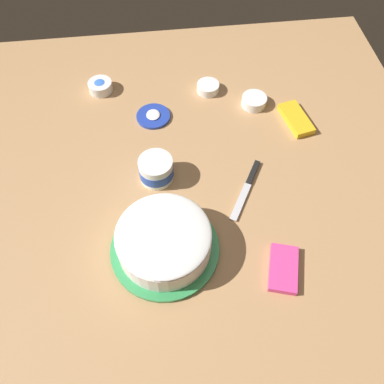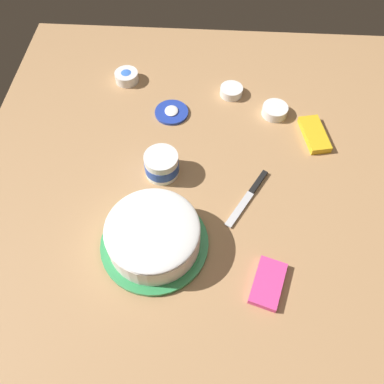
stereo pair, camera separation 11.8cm
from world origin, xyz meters
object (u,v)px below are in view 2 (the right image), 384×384
(candy_box_lower, at_px, (314,134))
(candy_box_upper, at_px, (268,283))
(frosted_cake, at_px, (153,236))
(sprinkle_bowl_blue, at_px, (127,76))
(frosting_tub_lid, at_px, (172,112))
(frosting_tub, at_px, (162,164))
(sprinkle_bowl_rainbow, at_px, (231,91))
(spreading_knife, at_px, (251,193))
(sprinkle_bowl_orange, at_px, (275,110))

(candy_box_lower, height_order, candy_box_upper, candy_box_lower)
(frosted_cake, xyz_separation_m, sprinkle_bowl_blue, (0.68, 0.18, -0.03))
(frosting_tub_lid, distance_m, sprinkle_bowl_blue, 0.25)
(frosting_tub, xyz_separation_m, sprinkle_bowl_blue, (0.42, 0.18, -0.02))
(sprinkle_bowl_blue, xyz_separation_m, candy_box_lower, (-0.24, -0.68, -0.01))
(frosted_cake, height_order, frosting_tub, frosted_cake)
(sprinkle_bowl_rainbow, height_order, candy_box_lower, sprinkle_bowl_rainbow)
(frosting_tub, bearing_deg, sprinkle_bowl_blue, 22.84)
(candy_box_upper, bearing_deg, frosting_tub_lid, 43.82)
(frosted_cake, relative_size, candy_box_lower, 1.99)
(frosting_tub_lid, relative_size, candy_box_upper, 0.88)
(spreading_knife, bearing_deg, frosted_cake, 124.42)
(frosting_tub, relative_size, candy_box_lower, 0.70)
(frosting_tub, height_order, frosting_tub_lid, frosting_tub)
(spreading_knife, height_order, sprinkle_bowl_blue, sprinkle_bowl_blue)
(frosting_tub_lid, relative_size, sprinkle_bowl_orange, 1.33)
(spreading_knife, xyz_separation_m, candy_box_upper, (-0.29, -0.04, 0.00))
(spreading_knife, relative_size, sprinkle_bowl_blue, 2.43)
(candy_box_lower, relative_size, candy_box_upper, 1.14)
(sprinkle_bowl_orange, bearing_deg, frosting_tub_lid, 93.02)
(frosting_tub, bearing_deg, candy_box_lower, -70.02)
(frosted_cake, relative_size, sprinkle_bowl_rainbow, 3.70)
(spreading_knife, distance_m, candy_box_lower, 0.33)
(frosting_tub_lid, xyz_separation_m, candy_box_lower, (-0.08, -0.50, 0.01))
(sprinkle_bowl_orange, relative_size, candy_box_upper, 0.66)
(sprinkle_bowl_blue, bearing_deg, sprinkle_bowl_rainbow, -97.22)
(frosting_tub, relative_size, sprinkle_bowl_orange, 1.21)
(frosting_tub_lid, height_order, sprinkle_bowl_blue, sprinkle_bowl_blue)
(frosting_tub, relative_size, frosting_tub_lid, 0.91)
(candy_box_upper, bearing_deg, sprinkle_bowl_rainbow, 24.87)
(frosting_tub, height_order, sprinkle_bowl_blue, frosting_tub)
(spreading_knife, bearing_deg, candy_box_upper, -172.25)
(sprinkle_bowl_orange, height_order, candy_box_upper, sprinkle_bowl_orange)
(sprinkle_bowl_orange, bearing_deg, frosted_cake, 145.63)
(frosted_cake, height_order, sprinkle_bowl_blue, frosted_cake)
(sprinkle_bowl_orange, bearing_deg, sprinkle_bowl_rainbow, 59.24)
(frosting_tub_lid, relative_size, sprinkle_bowl_blue, 1.36)
(frosted_cake, relative_size, frosting_tub_lid, 2.57)
(sprinkle_bowl_rainbow, distance_m, sprinkle_bowl_blue, 0.40)
(sprinkle_bowl_rainbow, bearing_deg, frosting_tub, 149.77)
(frosting_tub, height_order, sprinkle_bowl_rainbow, frosting_tub)
(candy_box_upper, bearing_deg, sprinkle_bowl_orange, 12.23)
(frosting_tub_lid, xyz_separation_m, sprinkle_bowl_blue, (0.16, 0.18, 0.02))
(spreading_knife, bearing_deg, sprinkle_bowl_rainbow, 8.25)
(sprinkle_bowl_blue, distance_m, candy_box_lower, 0.72)
(frosting_tub, distance_m, spreading_knife, 0.29)
(sprinkle_bowl_orange, xyz_separation_m, sprinkle_bowl_blue, (0.14, 0.55, 0.00))
(frosting_tub_lid, bearing_deg, sprinkle_bowl_blue, 48.82)
(spreading_knife, bearing_deg, frosting_tub_lid, 40.00)
(frosting_tub_lid, bearing_deg, candy_box_lower, -99.14)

